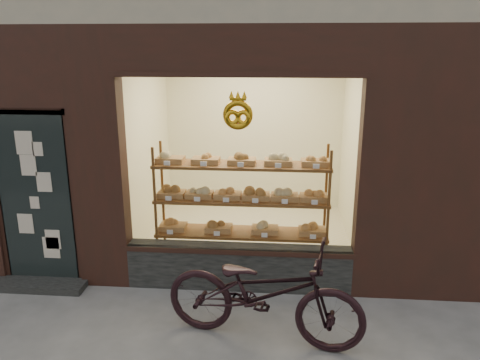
{
  "coord_description": "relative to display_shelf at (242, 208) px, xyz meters",
  "views": [
    {
      "loc": [
        0.91,
        -3.06,
        2.87
      ],
      "look_at": [
        0.47,
        2.0,
        1.42
      ],
      "focal_mm": 35.0,
      "sensor_mm": 36.0,
      "label": 1
    }
  ],
  "objects": [
    {
      "name": "bicycle",
      "position": [
        0.34,
        -1.46,
        -0.36
      ],
      "size": [
        2.1,
        1.08,
        1.05
      ],
      "primitive_type": "imported",
      "rotation": [
        0.0,
        0.0,
        1.37
      ],
      "color": "black",
      "rests_on": "ground"
    },
    {
      "name": "display_shelf",
      "position": [
        0.0,
        0.0,
        0.0
      ],
      "size": [
        2.2,
        0.45,
        1.7
      ],
      "color": "#5C2813",
      "rests_on": "ground"
    }
  ]
}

